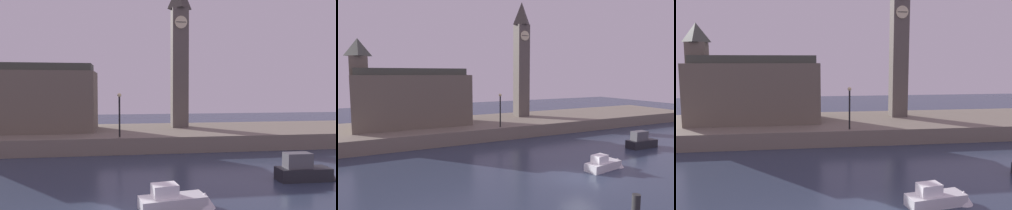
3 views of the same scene
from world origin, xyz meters
The scene contains 7 objects.
ground_plane centered at (0.00, 0.00, 0.00)m, with size 120.00×120.00×0.00m, color #2D384C.
far_embankment centered at (0.00, 20.00, 0.75)m, with size 70.00×12.00×1.50m, color slate.
clock_tower centered at (7.20, 21.77, 10.09)m, with size 1.99×2.05×16.64m.
parliament_hall centered at (-9.14, 20.32, 4.96)m, with size 13.42×5.73×10.25m.
streetlamp centered at (0.43, 14.84, 3.99)m, with size 0.36×0.36×4.00m.
boat_barge_dark centered at (12.39, 4.46, 0.63)m, with size 3.99×1.36×1.80m.
boat_ferry_white centered at (3.39, 0.74, 0.43)m, with size 3.97×1.73×1.32m.
Camera 2 is at (-14.73, -17.12, 7.83)m, focal length 32.05 mm.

